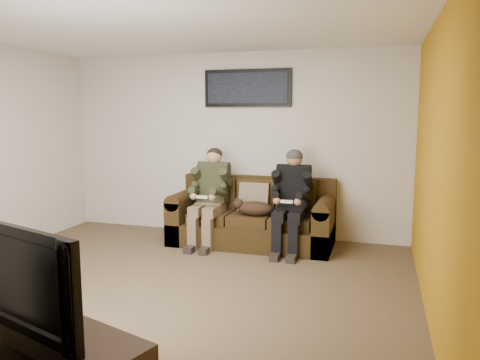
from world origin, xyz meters
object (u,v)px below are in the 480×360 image
(cat, at_px, (254,208))
(television, at_px, (36,275))
(framed_poster, at_px, (247,88))
(sofa, at_px, (253,219))
(person_left, at_px, (210,191))
(person_right, at_px, (292,195))

(cat, distance_m, television, 3.58)
(cat, xyz_separation_m, framed_poster, (-0.27, 0.61, 1.57))
(sofa, xyz_separation_m, person_left, (-0.55, -0.18, 0.39))
(cat, height_order, television, television)
(person_right, distance_m, framed_poster, 1.67)
(person_left, xyz_separation_m, cat, (0.62, -0.05, -0.19))
(sofa, distance_m, television, 3.82)
(person_left, bearing_deg, television, -86.29)
(sofa, distance_m, person_right, 0.70)
(cat, relative_size, framed_poster, 0.53)
(cat, relative_size, television, 0.59)
(person_left, height_order, television, person_left)
(sofa, distance_m, person_left, 0.70)
(person_right, relative_size, cat, 1.96)
(person_left, height_order, cat, person_left)
(television, bearing_deg, sofa, 103.37)
(person_right, bearing_deg, sofa, 162.04)
(person_right, height_order, cat, person_right)
(person_left, bearing_deg, sofa, 18.00)
(sofa, bearing_deg, cat, -73.64)
(sofa, distance_m, cat, 0.31)
(cat, height_order, framed_poster, framed_poster)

